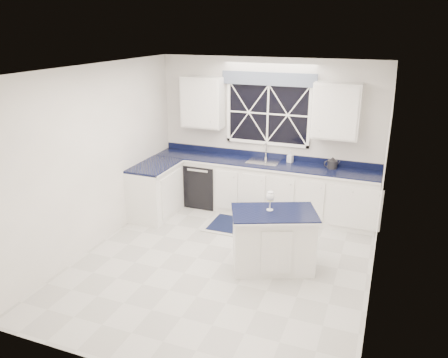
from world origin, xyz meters
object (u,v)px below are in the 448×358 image
at_px(faucet, 266,151).
at_px(island, 273,240).
at_px(wine_glass, 270,197).
at_px(kettle, 332,163).
at_px(dishwasher, 205,183).
at_px(soap_bottle, 290,157).

relative_size(faucet, island, 0.23).
bearing_deg(wine_glass, kettle, 73.09).
relative_size(dishwasher, soap_bottle, 4.15).
bearing_deg(faucet, kettle, -4.73).
distance_m(kettle, wine_glass, 1.94).
height_order(dishwasher, faucet, faucet).
xyz_separation_m(kettle, wine_glass, (-0.56, -1.85, -0.00)).
height_order(kettle, soap_bottle, soap_bottle).
relative_size(kettle, wine_glass, 0.97).
bearing_deg(island, soap_bottle, 74.34).
bearing_deg(kettle, soap_bottle, 151.80).
distance_m(wine_glass, soap_bottle, 1.94).
height_order(dishwasher, kettle, kettle).
bearing_deg(soap_bottle, faucet, 177.47).
xyz_separation_m(dishwasher, wine_glass, (1.72, -1.76, 0.62)).
distance_m(faucet, island, 2.21).
bearing_deg(island, wine_glass, 129.90).
bearing_deg(wine_glass, faucet, 107.58).
relative_size(dishwasher, faucet, 2.72).
relative_size(dishwasher, island, 0.63).
xyz_separation_m(island, wine_glass, (-0.07, 0.04, 0.60)).
height_order(faucet, soap_bottle, faucet).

